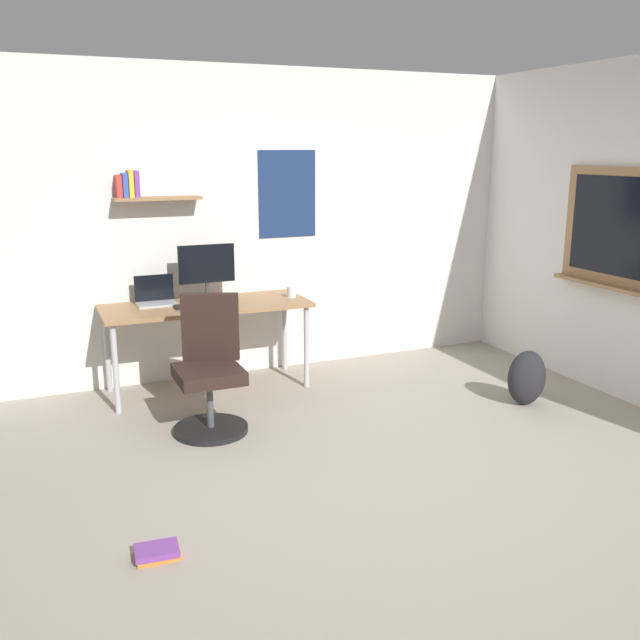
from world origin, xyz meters
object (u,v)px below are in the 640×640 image
at_px(book_stack_on_floor, 157,552).
at_px(computer_mouse, 233,302).
at_px(office_chair, 210,374).
at_px(backpack, 527,378).
at_px(desk, 206,312).
at_px(keyboard, 198,306).
at_px(laptop, 156,297).
at_px(coffee_mug, 291,292).
at_px(monitor_primary, 207,268).

bearing_deg(book_stack_on_floor, computer_mouse, 64.82).
relative_size(office_chair, backpack, 2.20).
xyz_separation_m(desk, book_stack_on_floor, (-0.84, -2.29, -0.63)).
bearing_deg(desk, keyboard, -135.77).
height_order(office_chair, laptop, same).
relative_size(desk, computer_mouse, 15.80).
distance_m(office_chair, coffee_mug, 1.26).
bearing_deg(monitor_primary, backpack, -33.47).
distance_m(laptop, keyboard, 0.37).
xyz_separation_m(keyboard, computer_mouse, (0.28, -0.00, 0.01)).
bearing_deg(backpack, monitor_primary, 146.53).
bearing_deg(book_stack_on_floor, coffee_mug, 55.35).
xyz_separation_m(keyboard, coffee_mug, (0.80, 0.05, 0.04)).
distance_m(laptop, coffee_mug, 1.11).
height_order(monitor_primary, backpack, monitor_primary).
xyz_separation_m(laptop, coffee_mug, (1.09, -0.18, -0.01)).
relative_size(desk, monitor_primary, 3.54).
bearing_deg(book_stack_on_floor, keyboard, 71.04).
distance_m(laptop, monitor_primary, 0.47).
relative_size(desk, office_chair, 1.73).
height_order(computer_mouse, backpack, computer_mouse).
bearing_deg(desk, book_stack_on_floor, -110.18).
height_order(office_chair, keyboard, office_chair).
relative_size(desk, book_stack_on_floor, 7.31).
relative_size(computer_mouse, backpack, 0.24).
distance_m(monitor_primary, computer_mouse, 0.35).
bearing_deg(desk, computer_mouse, -22.02).
distance_m(office_chair, laptop, 1.06).
bearing_deg(office_chair, backpack, -11.57).
relative_size(desk, backpack, 3.80).
height_order(coffee_mug, book_stack_on_floor, coffee_mug).
xyz_separation_m(monitor_primary, keyboard, (-0.12, -0.18, -0.26)).
xyz_separation_m(laptop, keyboard, (0.29, -0.23, -0.04)).
bearing_deg(desk, monitor_primary, 68.32).
xyz_separation_m(desk, coffee_mug, (0.72, -0.03, 0.11)).
bearing_deg(book_stack_on_floor, desk, 69.82).
height_order(coffee_mug, backpack, coffee_mug).
bearing_deg(backpack, book_stack_on_floor, -161.83).
bearing_deg(coffee_mug, office_chair, -139.08).
bearing_deg(laptop, office_chair, -79.58).
relative_size(backpack, book_stack_on_floor, 1.92).
distance_m(coffee_mug, book_stack_on_floor, 2.85).
bearing_deg(computer_mouse, office_chair, -117.68).
xyz_separation_m(office_chair, monitor_primary, (0.23, 0.92, 0.58)).
relative_size(computer_mouse, coffee_mug, 1.13).
bearing_deg(monitor_primary, laptop, 173.31).
distance_m(computer_mouse, book_stack_on_floor, 2.55).
relative_size(office_chair, laptop, 3.06).
bearing_deg(backpack, coffee_mug, 138.66).
bearing_deg(backpack, keyboard, 151.47).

